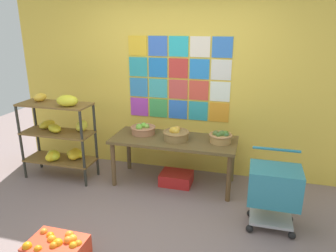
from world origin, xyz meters
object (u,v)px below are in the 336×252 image
object	(u,v)px
fruit_basket_back_right	(176,134)
shopping_cart	(274,188)
fruit_basket_back_left	(221,137)
orange_crate_foreground	(57,249)
banana_shelf_unit	(61,134)
display_table	(174,144)
produce_crate_under_table	(176,178)
fruit_basket_right	(143,129)

from	to	relation	value
fruit_basket_back_right	shopping_cart	world-z (taller)	shopping_cart
fruit_basket_back_left	shopping_cart	distance (m)	1.00
orange_crate_foreground	fruit_basket_back_left	bearing A→B (deg)	53.95
orange_crate_foreground	banana_shelf_unit	bearing A→B (deg)	120.28
display_table	orange_crate_foreground	world-z (taller)	display_table
produce_crate_under_table	banana_shelf_unit	bearing A→B (deg)	-172.86
fruit_basket_back_left	fruit_basket_back_right	bearing A→B (deg)	-174.57
shopping_cart	fruit_basket_right	bearing A→B (deg)	158.20
banana_shelf_unit	orange_crate_foreground	size ratio (longest dim) A/B	2.35
fruit_basket_back_right	shopping_cart	size ratio (longest dim) A/B	0.41
produce_crate_under_table	orange_crate_foreground	size ratio (longest dim) A/B	0.81
fruit_basket_right	produce_crate_under_table	xyz separation A→B (m)	(0.50, -0.10, -0.63)
display_table	fruit_basket_back_right	size ratio (longest dim) A/B	4.80
fruit_basket_back_left	shopping_cart	xyz separation A→B (m)	(0.64, -0.72, -0.25)
display_table	orange_crate_foreground	size ratio (longest dim) A/B	3.15
produce_crate_under_table	fruit_basket_right	bearing A→B (deg)	168.85
banana_shelf_unit	fruit_basket_back_left	bearing A→B (deg)	6.34
display_table	produce_crate_under_table	size ratio (longest dim) A/B	3.86
banana_shelf_unit	fruit_basket_back_right	bearing A→B (deg)	6.67
fruit_basket_back_left	orange_crate_foreground	xyz separation A→B (m)	(-1.28, -1.76, -0.62)
banana_shelf_unit	produce_crate_under_table	bearing A→B (deg)	7.14
fruit_basket_back_right	produce_crate_under_table	world-z (taller)	fruit_basket_back_right
banana_shelf_unit	display_table	bearing A→B (deg)	7.85
fruit_basket_right	produce_crate_under_table	size ratio (longest dim) A/B	0.80
display_table	shopping_cart	xyz separation A→B (m)	(1.26, -0.69, -0.10)
display_table	shopping_cart	bearing A→B (deg)	-28.91
banana_shelf_unit	fruit_basket_right	bearing A→B (deg)	15.23
banana_shelf_unit	orange_crate_foreground	world-z (taller)	banana_shelf_unit
fruit_basket_back_left	shopping_cart	bearing A→B (deg)	-48.17
produce_crate_under_table	shopping_cart	size ratio (longest dim) A/B	0.51
banana_shelf_unit	produce_crate_under_table	world-z (taller)	banana_shelf_unit
banana_shelf_unit	shopping_cart	xyz separation A→B (m)	(2.82, -0.48, -0.16)
display_table	banana_shelf_unit	bearing A→B (deg)	-172.15
fruit_basket_back_right	orange_crate_foreground	xyz separation A→B (m)	(-0.71, -1.71, -0.62)
display_table	shopping_cart	world-z (taller)	shopping_cart
banana_shelf_unit	fruit_basket_back_left	distance (m)	2.19
produce_crate_under_table	orange_crate_foreground	distance (m)	1.86
produce_crate_under_table	shopping_cart	world-z (taller)	shopping_cart
display_table	fruit_basket_back_left	distance (m)	0.63
display_table	produce_crate_under_table	world-z (taller)	display_table
produce_crate_under_table	display_table	bearing A→B (deg)	161.02
fruit_basket_right	orange_crate_foreground	world-z (taller)	fruit_basket_right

